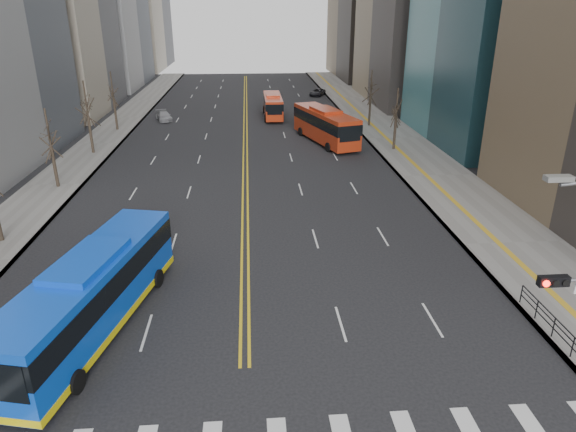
# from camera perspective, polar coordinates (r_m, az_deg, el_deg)

# --- Properties ---
(sidewalk_right) EXTENTS (7.00, 130.00, 0.15)m
(sidewalk_right) POSITION_cam_1_polar(r_m,az_deg,el_deg) (62.16, 11.76, 8.45)
(sidewalk_right) COLOR slate
(sidewalk_right) RESTS_ON ground
(sidewalk_left) EXTENTS (5.00, 130.00, 0.15)m
(sidewalk_left) POSITION_cam_1_polar(r_m,az_deg,el_deg) (62.15, -20.29, 7.53)
(sidewalk_left) COLOR slate
(sidewalk_left) RESTS_ON ground
(centerline) EXTENTS (0.55, 100.00, 0.01)m
(centerline) POSITION_cam_1_polar(r_m,az_deg,el_deg) (69.55, -4.76, 10.22)
(centerline) COLOR gold
(centerline) RESTS_ON ground
(pedestrian_railing) EXTENTS (0.06, 6.06, 1.02)m
(pedestrian_railing) POSITION_cam_1_polar(r_m,az_deg,el_deg) (27.17, 27.47, -10.61)
(pedestrian_railing) COLOR black
(pedestrian_railing) RESTS_ON sidewalk_right
(street_trees) EXTENTS (35.20, 47.20, 7.60)m
(street_trees) POSITION_cam_1_polar(r_m,az_deg,el_deg) (49.14, -13.49, 10.45)
(street_trees) COLOR #2C221B
(street_trees) RESTS_ON ground
(blue_bus) EXTENTS (5.75, 13.62, 3.85)m
(blue_bus) POSITION_cam_1_polar(r_m,az_deg,el_deg) (26.00, -20.98, -7.89)
(blue_bus) COLOR blue
(blue_bus) RESTS_ON ground
(red_bus_near) EXTENTS (6.18, 12.59, 3.87)m
(red_bus_near) POSITION_cam_1_polar(r_m,az_deg,el_deg) (59.04, 4.17, 10.20)
(red_bus_near) COLOR #B02E12
(red_bus_near) RESTS_ON ground
(red_bus_far) EXTENTS (2.61, 10.14, 3.24)m
(red_bus_far) POSITION_cam_1_polar(r_m,az_deg,el_deg) (73.14, -1.70, 12.32)
(red_bus_far) COLOR #B02E12
(red_bus_far) RESTS_ON ground
(car_dark_mid) EXTENTS (3.16, 4.51, 1.43)m
(car_dark_mid) POSITION_cam_1_polar(r_m,az_deg,el_deg) (71.88, 3.87, 11.22)
(car_dark_mid) COLOR black
(car_dark_mid) RESTS_ON ground
(car_silver) EXTENTS (3.00, 4.58, 1.23)m
(car_silver) POSITION_cam_1_polar(r_m,az_deg,el_deg) (73.06, -13.64, 10.75)
(car_silver) COLOR #949499
(car_silver) RESTS_ON ground
(car_dark_far) EXTENTS (3.53, 4.69, 1.18)m
(car_dark_far) POSITION_cam_1_polar(r_m,az_deg,el_deg) (91.87, 3.28, 13.57)
(car_dark_far) COLOR black
(car_dark_far) RESTS_ON ground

